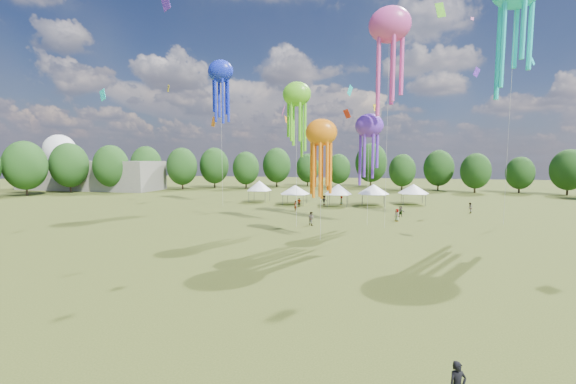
# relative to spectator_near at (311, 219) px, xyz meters

# --- Properties ---
(ground) EXTENTS (300.00, 300.00, 0.00)m
(ground) POSITION_rel_spectator_near_xyz_m (3.03, -32.29, -0.90)
(ground) COLOR #384416
(ground) RESTS_ON ground
(spectator_near) EXTENTS (1.10, 1.06, 1.79)m
(spectator_near) POSITION_rel_spectator_near_xyz_m (0.00, 0.00, 0.00)
(spectator_near) COLOR gray
(spectator_near) RESTS_ON ground
(spectators_far) EXTENTS (29.01, 17.26, 1.83)m
(spectators_far) POSITION_rel_spectator_near_xyz_m (6.42, 15.00, -0.04)
(spectators_far) COLOR gray
(spectators_far) RESTS_ON ground
(festival_tents) EXTENTS (34.93, 11.23, 4.33)m
(festival_tents) POSITION_rel_spectator_near_xyz_m (1.74, 22.21, 2.16)
(festival_tents) COLOR #47474C
(festival_tents) RESTS_ON ground
(show_kites) EXTENTS (49.29, 26.54, 32.59)m
(show_kites) POSITION_rel_spectator_near_xyz_m (8.86, 4.77, 20.83)
(show_kites) COLOR #66D923
(show_kites) RESTS_ON ground
(small_kites) EXTENTS (62.48, 60.13, 44.21)m
(small_kites) POSITION_rel_spectator_near_xyz_m (1.36, 10.78, 27.86)
(small_kites) COLOR #66D923
(small_kites) RESTS_ON ground
(treeline) EXTENTS (201.57, 95.24, 13.43)m
(treeline) POSITION_rel_spectator_near_xyz_m (-0.83, 30.22, 5.65)
(treeline) COLOR #38281C
(treeline) RESTS_ON ground
(hangar) EXTENTS (40.00, 12.00, 8.00)m
(hangar) POSITION_rel_spectator_near_xyz_m (-68.97, 39.71, 3.10)
(hangar) COLOR gray
(hangar) RESTS_ON ground
(radome) EXTENTS (9.00, 9.00, 16.00)m
(radome) POSITION_rel_spectator_near_xyz_m (-84.97, 45.71, 9.09)
(radome) COLOR white
(radome) RESTS_ON ground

